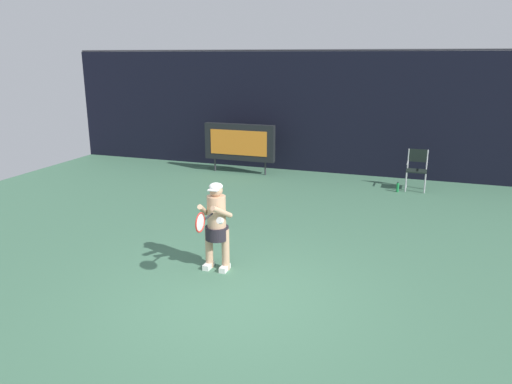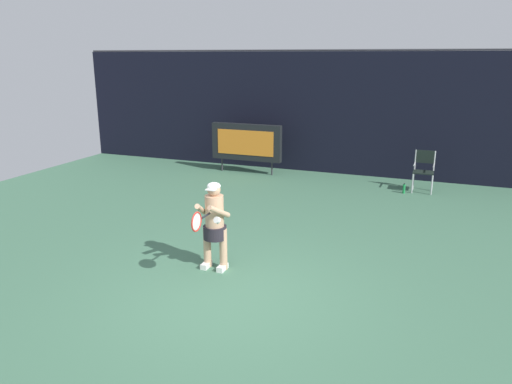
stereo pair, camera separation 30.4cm
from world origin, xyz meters
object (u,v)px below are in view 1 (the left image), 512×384
scoreboard (239,142)px  water_bottle (398,187)px  tennis_racket (201,222)px  umpire_chair (417,167)px  tennis_player (216,223)px

scoreboard → water_bottle: 4.84m
scoreboard → tennis_racket: (2.19, -7.31, 0.11)m
tennis_racket → scoreboard: bearing=110.9°
umpire_chair → tennis_racket: bearing=-112.8°
umpire_chair → water_bottle: (-0.43, -0.37, -0.50)m
scoreboard → tennis_player: bearing=-72.0°
water_bottle → tennis_player: size_ratio=0.18×
umpire_chair → water_bottle: size_ratio=4.08×
scoreboard → umpire_chair: (5.15, -0.28, -0.33)m
water_bottle → umpire_chair: bearing=41.0°
scoreboard → tennis_player: scoreboard is taller
umpire_chair → water_bottle: 0.76m
tennis_player → tennis_racket: 0.70m
water_bottle → tennis_player: bearing=-113.2°
scoreboard → tennis_racket: scoreboard is taller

